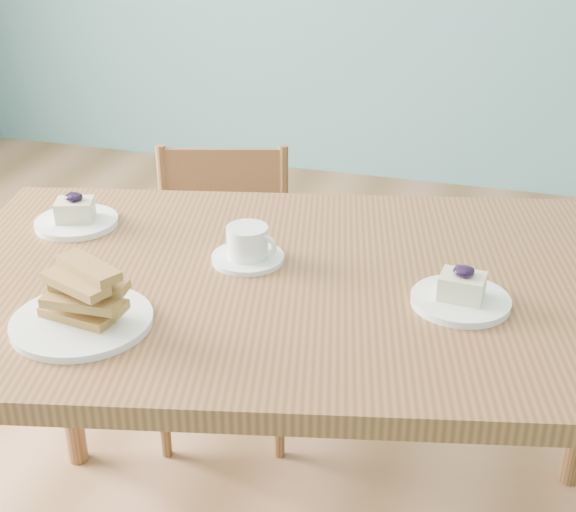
{
  "coord_description": "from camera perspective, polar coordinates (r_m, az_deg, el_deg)",
  "views": [
    {
      "loc": [
        0.44,
        -1.43,
        1.51
      ],
      "look_at": [
        0.04,
        -0.07,
        0.8
      ],
      "focal_mm": 50.0,
      "sensor_mm": 36.0,
      "label": 1
    }
  ],
  "objects": [
    {
      "name": "cheesecake_plate_far",
      "position": [
        1.8,
        -14.85,
        2.7
      ],
      "size": [
        0.18,
        0.18,
        0.08
      ],
      "rotation": [
        0.0,
        0.0,
        0.35
      ],
      "color": "white",
      "rests_on": "dining_table"
    },
    {
      "name": "coffee_cup",
      "position": [
        1.59,
        -2.85,
        0.68
      ],
      "size": [
        0.15,
        0.15,
        0.07
      ],
      "rotation": [
        0.0,
        0.0,
        -0.19
      ],
      "color": "white",
      "rests_on": "dining_table"
    },
    {
      "name": "biscotti_plate",
      "position": [
        1.41,
        -14.58,
        -3.49
      ],
      "size": [
        0.24,
        0.24,
        0.11
      ],
      "rotation": [
        0.0,
        0.0,
        -0.08
      ],
      "color": "white",
      "rests_on": "dining_table"
    },
    {
      "name": "cheesecake_plate_near",
      "position": [
        1.47,
        12.21,
        -2.69
      ],
      "size": [
        0.18,
        0.18,
        0.08
      ],
      "rotation": [
        0.0,
        0.0,
        -0.09
      ],
      "color": "white",
      "rests_on": "dining_table"
    },
    {
      "name": "dining_table",
      "position": [
        1.57,
        2.37,
        -4.06
      ],
      "size": [
        1.63,
        1.15,
        0.79
      ],
      "rotation": [
        0.0,
        0.0,
        0.23
      ],
      "color": "brown",
      "rests_on": "ground"
    },
    {
      "name": "dining_chair",
      "position": [
        2.25,
        -4.62,
        -2.74
      ],
      "size": [
        0.45,
        0.44,
        0.81
      ],
      "rotation": [
        0.0,
        0.0,
        0.28
      ],
      "color": "brown",
      "rests_on": "ground"
    }
  ]
}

